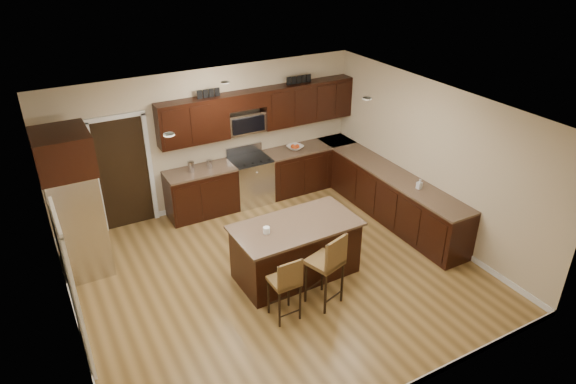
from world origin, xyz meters
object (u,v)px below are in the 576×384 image
island (296,251)px  stool_mid (329,262)px  range (251,180)px  stool_left (286,282)px  refrigerator (74,202)px

island → stool_mid: size_ratio=1.66×
range → stool_left: 3.55m
range → stool_left: (-1.05, -3.38, 0.17)m
range → refrigerator: (-3.30, -0.75, 0.74)m
range → stool_mid: (-0.38, -3.39, 0.26)m
island → refrigerator: size_ratio=0.83×
island → stool_left: stool_left is taller
stool_mid → refrigerator: (-2.92, 2.64, 0.48)m
stool_left → refrigerator: (-2.25, 2.63, 0.57)m
stool_left → range: bearing=72.1°
stool_left → stool_mid: bearing=-1.1°
island → stool_mid: (0.05, -0.85, 0.30)m
stool_mid → range: bearing=66.5°
range → stool_mid: size_ratio=0.94×
island → refrigerator: 3.47m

